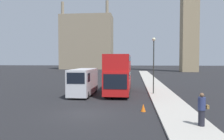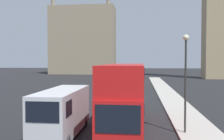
% 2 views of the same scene
% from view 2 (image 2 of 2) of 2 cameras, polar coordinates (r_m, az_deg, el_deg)
% --- Properties ---
extents(building_block_distant, '(22.09, 10.19, 28.18)m').
position_cam_2_polar(building_block_distant, '(88.34, -6.57, 6.67)').
color(building_block_distant, gray).
rests_on(building_block_distant, ground_plane).
extents(red_double_decker_bus, '(2.49, 10.12, 4.26)m').
position_cam_2_polar(red_double_decker_bus, '(16.82, 2.90, -5.11)').
color(red_double_decker_bus, red).
rests_on(red_double_decker_bus, ground_plane).
extents(white_van, '(2.01, 6.14, 2.76)m').
position_cam_2_polar(white_van, '(15.36, -11.41, -9.27)').
color(white_van, silver).
rests_on(white_van, ground_plane).
extents(street_lamp, '(0.36, 0.36, 5.92)m').
position_cam_2_polar(street_lamp, '(15.63, 16.48, 0.28)').
color(street_lamp, '#2D332D').
rests_on(street_lamp, sidewalk_strip).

